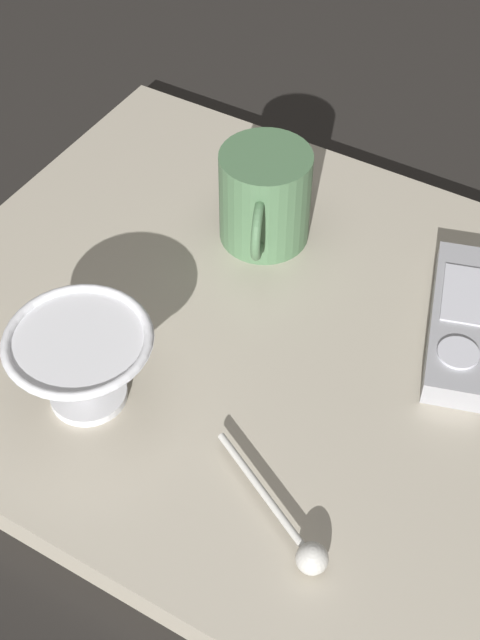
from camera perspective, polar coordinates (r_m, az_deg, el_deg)
ground_plane at (r=0.85m, az=0.93°, el=-1.72°), size 6.00×6.00×0.00m
table at (r=0.83m, az=0.95°, el=-1.03°), size 0.54×0.63×0.03m
cereal_bowl at (r=0.75m, az=-10.05°, el=-2.80°), size 0.12×0.12×0.08m
coffee_mug at (r=0.88m, az=1.60°, el=7.83°), size 0.12×0.09×0.10m
teaspoon at (r=0.68m, az=3.88°, el=-14.04°), size 0.07×0.13×0.02m
tv_remote_near at (r=0.83m, az=13.86°, el=-0.10°), size 0.19×0.10×0.03m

